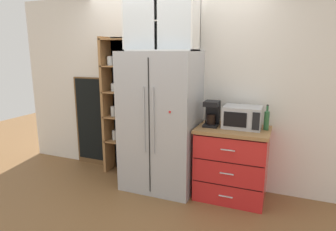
{
  "coord_description": "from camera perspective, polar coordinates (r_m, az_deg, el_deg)",
  "views": [
    {
      "loc": [
        1.46,
        -3.32,
        1.77
      ],
      "look_at": [
        0.1,
        0.01,
        0.98
      ],
      "focal_mm": 31.02,
      "sensor_mm": 36.0,
      "label": 1
    }
  ],
  "objects": [
    {
      "name": "ground_plane",
      "position": [
        4.04,
        -1.41,
        -13.59
      ],
      "size": [
        10.74,
        10.74,
        0.0
      ],
      "primitive_type": "plane",
      "color": "brown"
    },
    {
      "name": "wall_back_cream",
      "position": [
        4.03,
        0.79,
        5.36
      ],
      "size": [
        5.03,
        0.1,
        2.55
      ],
      "primitive_type": "cube",
      "color": "silver",
      "rests_on": "ground"
    },
    {
      "name": "refrigerator",
      "position": [
        3.74,
        -1.42,
        -1.2
      ],
      "size": [
        0.94,
        0.7,
        1.78
      ],
      "color": "#ADAFB5",
      "rests_on": "ground"
    },
    {
      "name": "pantry_shelf_column",
      "position": [
        4.29,
        -9.12,
        2.26
      ],
      "size": [
        0.51,
        0.3,
        1.98
      ],
      "color": "brown",
      "rests_on": "ground"
    },
    {
      "name": "counter_cabinet",
      "position": [
        3.67,
        12.38,
        -9.06
      ],
      "size": [
        0.85,
        0.61,
        0.88
      ],
      "color": "red",
      "rests_on": "ground"
    },
    {
      "name": "microwave",
      "position": [
        3.54,
        14.41,
        -0.31
      ],
      "size": [
        0.44,
        0.33,
        0.26
      ],
      "color": "#ADAFB5",
      "rests_on": "counter_cabinet"
    },
    {
      "name": "coffee_maker",
      "position": [
        3.56,
        8.65,
        0.43
      ],
      "size": [
        0.17,
        0.2,
        0.31
      ],
      "color": "black",
      "rests_on": "counter_cabinet"
    },
    {
      "name": "mug_cream",
      "position": [
        3.51,
        12.71,
        -1.8
      ],
      "size": [
        0.12,
        0.09,
        0.09
      ],
      "color": "silver",
      "rests_on": "counter_cabinet"
    },
    {
      "name": "bottle_green",
      "position": [
        3.53,
        18.82,
        -0.61
      ],
      "size": [
        0.06,
        0.06,
        0.3
      ],
      "color": "#285B33",
      "rests_on": "counter_cabinet"
    },
    {
      "name": "upper_cabinet",
      "position": [
        3.7,
        -1.21,
        17.88
      ],
      "size": [
        0.9,
        0.32,
        0.69
      ],
      "color": "silver",
      "rests_on": "refrigerator"
    },
    {
      "name": "chalkboard_menu",
      "position": [
        4.71,
        -14.64,
        -1.14
      ],
      "size": [
        0.6,
        0.04,
        1.39
      ],
      "color": "brown",
      "rests_on": "ground"
    }
  ]
}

